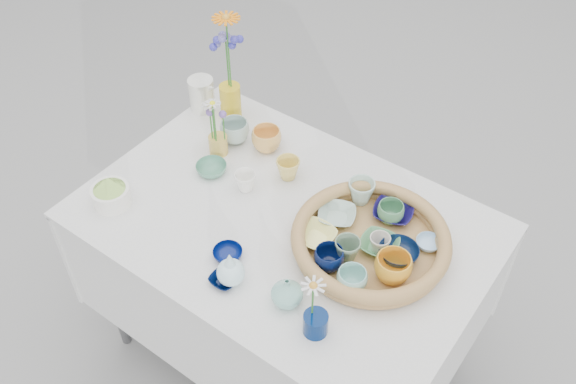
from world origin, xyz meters
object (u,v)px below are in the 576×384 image
Objects in this scene: display_table at (285,350)px; bud_vase_seafoam at (287,292)px; wicker_tray at (370,242)px; tall_vase_yellow at (231,102)px.

display_table is 13.40× the size of bud_vase_seafoam.
wicker_tray is 3.32× the size of tall_vase_yellow.
wicker_tray is at bearing 73.51° from bud_vase_seafoam.
display_table is 1.00m from tall_vase_yellow.
bud_vase_seafoam is at bearing -52.16° from display_table.
tall_vase_yellow is (-0.65, 0.54, 0.02)m from bud_vase_seafoam.
display_table is 2.66× the size of wicker_tray.
tall_vase_yellow is (-0.46, 0.30, 0.84)m from display_table.
bud_vase_seafoam is 0.85m from tall_vase_yellow.
bud_vase_seafoam reaches higher than display_table.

